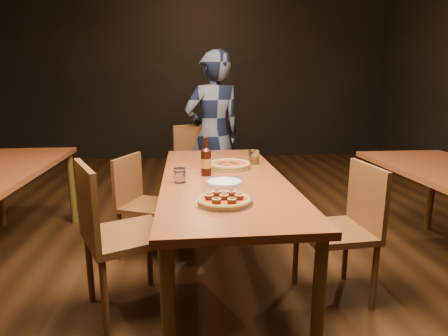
{
  "coord_description": "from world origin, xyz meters",
  "views": [
    {
      "loc": [
        -0.25,
        -2.41,
        1.36
      ],
      "look_at": [
        0.0,
        -0.05,
        0.82
      ],
      "focal_mm": 30.0,
      "sensor_mm": 36.0,
      "label": 1
    }
  ],
  "objects": [
    {
      "name": "plate_stack",
      "position": [
        -0.01,
        -0.19,
        0.76
      ],
      "size": [
        0.22,
        0.22,
        0.02
      ],
      "primitive_type": "cylinder",
      "color": "white",
      "rests_on": "table_main"
    },
    {
      "name": "chair_end",
      "position": [
        -0.07,
        1.26,
        0.49
      ],
      "size": [
        0.6,
        0.6,
        0.99
      ],
      "primitive_type": null,
      "rotation": [
        0.0,
        0.0,
        0.37
      ],
      "color": "brown",
      "rests_on": "ground"
    },
    {
      "name": "beer_bottle",
      "position": [
        -0.11,
        0.05,
        0.84
      ],
      "size": [
        0.07,
        0.07,
        0.25
      ],
      "rotation": [
        0.0,
        0.0,
        -0.4
      ],
      "color": "black",
      "rests_on": "table_main"
    },
    {
      "name": "ground",
      "position": [
        0.0,
        0.0,
        0.0
      ],
      "size": [
        9.0,
        9.0,
        0.0
      ],
      "primitive_type": "plane",
      "color": "black"
    },
    {
      "name": "table_main",
      "position": [
        0.0,
        0.0,
        0.68
      ],
      "size": [
        0.8,
        2.0,
        0.75
      ],
      "color": "maroon",
      "rests_on": "ground"
    },
    {
      "name": "pizza_meatball",
      "position": [
        -0.05,
        -0.57,
        0.77
      ],
      "size": [
        0.3,
        0.3,
        0.06
      ],
      "rotation": [
        0.0,
        0.0,
        -0.36
      ],
      "color": "#B7B7BF",
      "rests_on": "table_main"
    },
    {
      "name": "chair_main_e",
      "position": [
        0.68,
        -0.29,
        0.46
      ],
      "size": [
        0.45,
        0.45,
        0.91
      ],
      "primitive_type": null,
      "rotation": [
        0.0,
        0.0,
        -1.51
      ],
      "color": "brown",
      "rests_on": "ground"
    },
    {
      "name": "pizza_margherita",
      "position": [
        0.07,
        0.26,
        0.77
      ],
      "size": [
        0.33,
        0.33,
        0.04
      ],
      "rotation": [
        0.0,
        0.0,
        0.12
      ],
      "color": "#B7B7BF",
      "rests_on": "table_main"
    },
    {
      "name": "amber_glass",
      "position": [
        0.28,
        0.38,
        0.8
      ],
      "size": [
        0.08,
        0.08,
        0.11
      ],
      "primitive_type": "cylinder",
      "color": "#9E6D11",
      "rests_on": "table_main"
    },
    {
      "name": "chair_main_sw",
      "position": [
        -0.54,
        0.45,
        0.42
      ],
      "size": [
        0.52,
        0.52,
        0.84
      ],
      "primitive_type": null,
      "rotation": [
        0.0,
        0.0,
        1.15
      ],
      "color": "brown",
      "rests_on": "ground"
    },
    {
      "name": "water_glass",
      "position": [
        -0.29,
        -0.12,
        0.8
      ],
      "size": [
        0.07,
        0.07,
        0.09
      ],
      "primitive_type": "cylinder",
      "color": "white",
      "rests_on": "table_main"
    },
    {
      "name": "chair_main_nw",
      "position": [
        -0.6,
        -0.29,
        0.49
      ],
      "size": [
        0.6,
        0.6,
        0.97
      ],
      "primitive_type": null,
      "rotation": [
        0.0,
        0.0,
        2.0
      ],
      "color": "brown",
      "rests_on": "ground"
    },
    {
      "name": "diner",
      "position": [
        0.04,
        1.38,
        0.84
      ],
      "size": [
        0.71,
        0.59,
        1.68
      ],
      "primitive_type": "imported",
      "rotation": [
        0.0,
        0.0,
        3.49
      ],
      "color": "black",
      "rests_on": "ground"
    }
  ]
}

